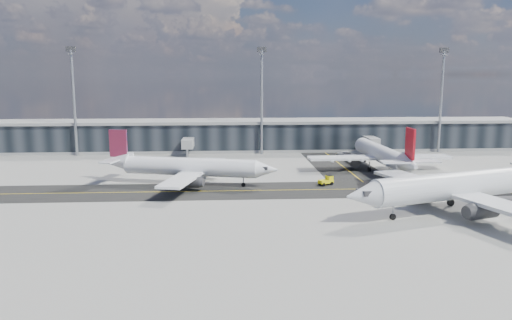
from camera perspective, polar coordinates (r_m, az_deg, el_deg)
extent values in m
plane|color=gray|center=(90.89, 2.85, -4.04)|extent=(300.00, 300.00, 0.00)
cube|color=black|center=(94.76, 2.58, -3.46)|extent=(180.00, 14.00, 0.02)
cube|color=black|center=(127.71, 9.15, -0.13)|extent=(14.00, 50.00, 0.02)
cube|color=yellow|center=(94.75, 2.58, -3.45)|extent=(180.00, 0.25, 0.01)
cube|color=yellow|center=(127.70, 9.15, -0.12)|extent=(0.25, 50.00, 0.01)
cube|color=black|center=(144.15, 0.44, 2.71)|extent=(150.00, 12.00, 8.00)
cube|color=gray|center=(143.68, 0.45, 4.46)|extent=(152.00, 13.00, 0.80)
cube|color=gray|center=(144.63, 0.44, 1.30)|extent=(150.00, 12.20, 0.80)
cube|color=gray|center=(136.31, -7.74, 2.01)|extent=(3.00, 10.00, 2.40)
cylinder|color=gray|center=(131.70, -7.88, 0.72)|extent=(0.60, 0.60, 2.40)
cube|color=gray|center=(141.68, 12.88, 2.14)|extent=(3.00, 10.00, 2.40)
cylinder|color=gray|center=(137.26, 13.42, 0.91)|extent=(0.60, 0.60, 2.40)
cylinder|color=gray|center=(141.71, -20.07, 6.07)|extent=(0.70, 0.70, 28.00)
cube|color=#2D2D30|center=(141.66, -20.41, 11.80)|extent=(2.50, 0.50, 1.40)
cylinder|color=gray|center=(136.30, 0.65, 6.53)|extent=(0.70, 0.70, 28.00)
cube|color=#2D2D30|center=(136.24, 0.67, 12.50)|extent=(2.50, 0.50, 1.40)
cylinder|color=gray|center=(148.57, 20.39, 6.19)|extent=(0.70, 0.70, 28.00)
cube|color=#2D2D30|center=(148.51, 20.72, 11.66)|extent=(2.50, 0.50, 1.40)
cylinder|color=white|center=(99.76, -7.49, -0.77)|extent=(26.91, 10.21, 3.58)
cone|color=white|center=(96.08, 1.16, -1.09)|extent=(5.23, 4.59, 3.58)
cone|color=white|center=(105.65, -15.59, -0.16)|extent=(6.10, 4.82, 3.58)
cube|color=white|center=(99.65, -6.99, -1.29)|extent=(11.98, 30.61, 0.45)
cylinder|color=#2D2D30|center=(104.61, -5.61, -1.29)|extent=(4.16, 2.94, 2.06)
cylinder|color=#2D2D30|center=(94.58, -7.47, -2.51)|extent=(4.16, 2.94, 2.06)
cube|color=silver|center=(104.48, -5.62, -0.90)|extent=(1.82, 0.80, 0.72)
cube|color=silver|center=(94.43, -7.48, -2.08)|extent=(1.82, 0.80, 0.72)
cube|color=#621E40|center=(104.89, -15.47, 1.85)|extent=(3.74, 1.33, 5.55)
cube|color=white|center=(105.56, -15.61, 0.12)|extent=(5.13, 11.03, 0.31)
cube|color=#2D2D30|center=(96.09, 0.89, -0.87)|extent=(2.23, 2.36, 0.63)
cylinder|color=gray|center=(97.43, -1.45, -2.44)|extent=(0.26, 0.26, 1.79)
cylinder|color=black|center=(97.57, -1.45, -2.83)|extent=(0.86, 0.51, 0.81)
cylinder|color=black|center=(103.14, -7.46, -2.17)|extent=(1.07, 0.68, 0.99)
cylinder|color=black|center=(98.17, -8.45, -2.80)|extent=(1.07, 0.68, 0.99)
cylinder|color=white|center=(116.65, 14.10, 0.68)|extent=(4.52, 28.99, 3.85)
cone|color=white|center=(132.08, 11.81, 1.80)|extent=(3.97, 4.91, 3.85)
cone|color=white|center=(100.99, 17.19, -0.51)|extent=(3.99, 5.87, 3.85)
cube|color=white|center=(117.70, 13.93, 0.29)|extent=(32.87, 5.58, 0.48)
cylinder|color=#2D2D30|center=(117.06, 11.08, -0.18)|extent=(2.31, 4.10, 2.22)
cylinder|color=#2D2D30|center=(120.74, 16.36, -0.10)|extent=(2.31, 4.10, 2.22)
cube|color=silver|center=(116.93, 11.09, 0.19)|extent=(0.43, 1.94, 0.77)
cube|color=silver|center=(120.61, 16.38, 0.26)|extent=(0.43, 1.94, 0.77)
cube|color=#B70C18|center=(100.82, 17.20, 1.81)|extent=(0.53, 4.06, 5.97)
cube|color=white|center=(100.89, 17.21, -0.18)|extent=(11.62, 2.97, 0.34)
cube|color=#2D2D30|center=(131.57, 11.88, 1.93)|extent=(2.16, 1.98, 0.67)
cylinder|color=gray|center=(127.92, 12.38, 0.30)|extent=(0.24, 0.24, 1.93)
cylinder|color=black|center=(128.04, 12.37, -0.02)|extent=(0.36, 0.87, 0.87)
cylinder|color=black|center=(115.40, 12.83, -1.04)|extent=(0.51, 1.07, 1.06)
cylinder|color=black|center=(117.28, 15.52, -0.98)|extent=(0.51, 1.07, 1.06)
cylinder|color=silver|center=(85.70, 22.44, -2.66)|extent=(32.17, 14.15, 4.32)
cone|color=silver|center=(74.30, 12.15, -3.96)|extent=(6.48, 5.78, 4.32)
cube|color=silver|center=(85.19, 21.87, -3.44)|extent=(16.51, 36.62, 0.54)
cylinder|color=#2D2D30|center=(80.27, 24.43, -5.27)|extent=(5.09, 3.77, 2.49)
cylinder|color=#2D2D30|center=(89.42, 18.48, -3.42)|extent=(5.09, 3.77, 2.49)
cube|color=silver|center=(80.06, 24.47, -4.67)|extent=(2.19, 1.08, 0.86)
cube|color=silver|center=(89.24, 18.51, -2.88)|extent=(2.19, 1.08, 0.86)
cube|color=#2D2D30|center=(74.49, 12.50, -3.59)|extent=(2.79, 2.93, 0.76)
cylinder|color=gray|center=(78.11, 15.39, -5.71)|extent=(0.33, 0.33, 2.16)
cylinder|color=black|center=(78.32, 15.36, -6.28)|extent=(1.04, 0.66, 0.97)
cylinder|color=black|center=(85.07, 24.32, -5.46)|extent=(1.30, 0.88, 1.19)
cylinder|color=black|center=(89.52, 21.35, -4.54)|extent=(1.30, 0.88, 1.19)
cube|color=#FFF00D|center=(99.79, 7.97, -2.44)|extent=(3.26, 2.53, 0.69)
cube|color=#FFF00D|center=(100.19, 8.39, -2.03)|extent=(1.54, 1.63, 0.89)
cube|color=black|center=(100.12, 8.39, -1.83)|extent=(1.43, 1.54, 0.25)
cylinder|color=black|center=(100.96, 8.19, -2.53)|extent=(0.73, 0.52, 0.69)
cylinder|color=black|center=(99.97, 8.64, -2.67)|extent=(0.73, 0.52, 0.69)
cylinder|color=black|center=(99.79, 7.29, -2.66)|extent=(0.73, 0.52, 0.69)
cylinder|color=black|center=(98.79, 7.74, -2.79)|extent=(0.73, 0.52, 0.69)
imported|color=white|center=(133.13, 10.34, 0.60)|extent=(5.23, 6.76, 1.71)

